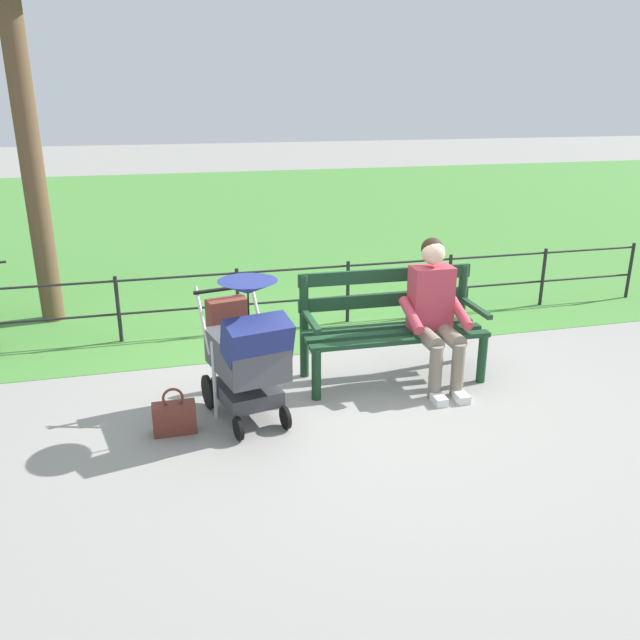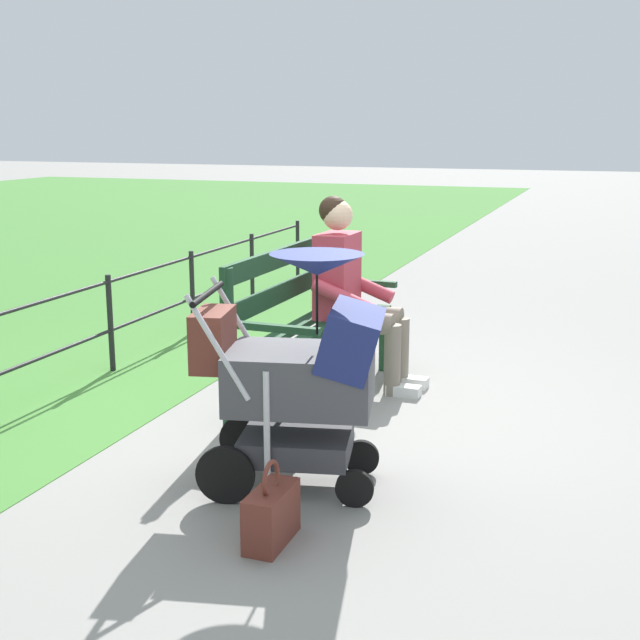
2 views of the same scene
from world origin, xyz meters
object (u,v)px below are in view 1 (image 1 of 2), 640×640
Objects in this scene: park_bench at (391,321)px; handbag at (174,417)px; stroller at (247,349)px; person_on_bench at (435,310)px.

park_bench reaches higher than handbag.
stroller is at bearing 20.34° from park_bench.
handbag is at bearing 8.15° from stroller.
handbag is (2.25, 0.36, -0.55)m from person_on_bench.
person_on_bench is at bearing 144.64° from park_bench.
person_on_bench is 3.45× the size of handbag.
park_bench is 2.06m from handbag.
person_on_bench is at bearing -170.85° from handbag.
park_bench is 1.26× the size of person_on_bench.
person_on_bench is 1.11× the size of stroller.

